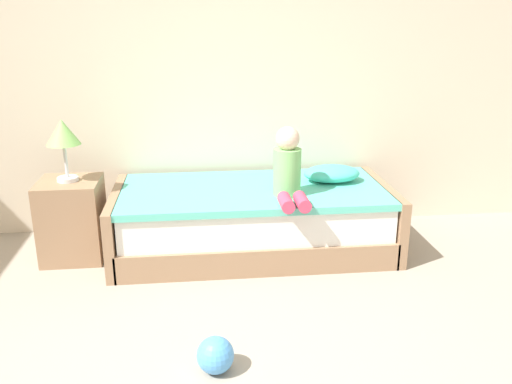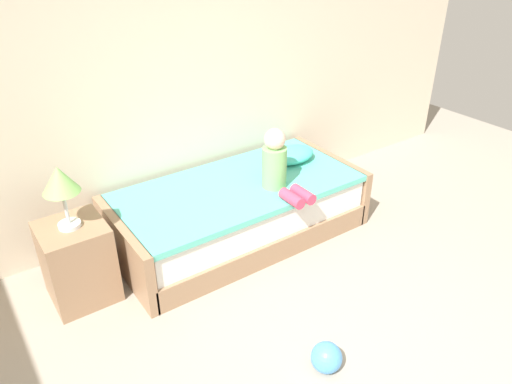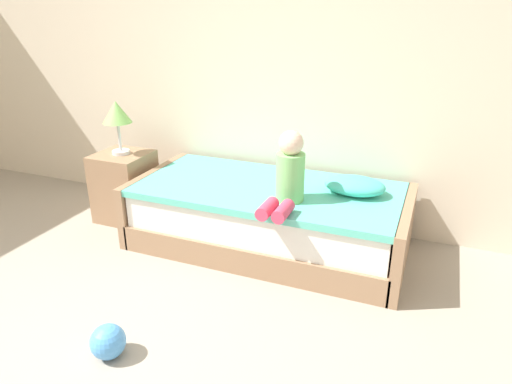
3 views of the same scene
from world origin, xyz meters
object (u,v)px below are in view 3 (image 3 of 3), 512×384
Objects in this scene: child_figure at (288,175)px; pillow at (355,186)px; table_lamp at (117,115)px; nightstand at (125,186)px; toy_ball at (108,342)px; bed at (268,217)px.

pillow is (0.40, 0.33, -0.14)m from child_figure.
table_lamp reaches higher than pillow.
nightstand is 3.10× the size of toy_ball.
nightstand is at bearing -177.39° from pillow.
child_figure is (1.58, -0.24, 0.40)m from nightstand.
table_lamp is 2.33× the size of toy_ball.
pillow is (0.63, 0.10, 0.32)m from bed.
child_figure reaches higher than bed.
table_lamp reaches higher than nightstand.
pillow reaches higher than bed.
table_lamp reaches higher than toy_ball.
bed is 4.69× the size of table_lamp.
bed is at bearing -0.40° from nightstand.
nightstand is 1.18× the size of child_figure.
pillow is at bearing 39.10° from child_figure.
toy_ball is (-0.99, -1.60, -0.47)m from pillow.
child_figure is 1.53m from toy_ball.
bed reaches higher than toy_ball.
pillow is (1.98, 0.09, 0.26)m from nightstand.
toy_ball is at bearing -103.28° from bed.
nightstand is (-1.35, 0.01, 0.05)m from bed.
table_lamp is (0.00, 0.00, 0.64)m from nightstand.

